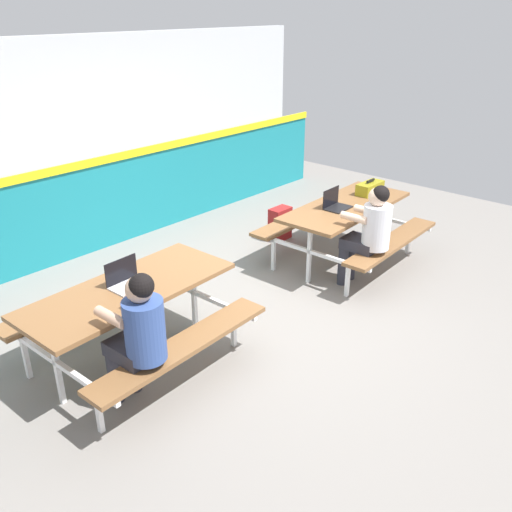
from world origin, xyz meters
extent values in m
cube|color=gray|center=(0.00, 0.00, -0.01)|extent=(10.00, 10.00, 0.02)
cube|color=teal|center=(0.00, 2.67, 0.55)|extent=(8.00, 0.12, 1.10)
cube|color=yellow|center=(0.00, 2.60, 1.15)|extent=(8.00, 0.03, 0.10)
cube|color=silver|center=(0.00, 2.67, 1.90)|extent=(6.72, 0.12, 1.40)
cube|color=brown|center=(-1.49, 0.26, 0.72)|extent=(1.86, 0.82, 0.04)
cube|color=brown|center=(-1.47, -0.37, 0.43)|extent=(1.75, 0.35, 0.04)
cube|color=brown|center=(-1.52, 0.90, 0.43)|extent=(1.75, 0.35, 0.04)
cube|color=white|center=(-2.23, 0.24, 0.35)|extent=(0.04, 0.04, 0.70)
cube|color=white|center=(-2.23, 0.24, 0.39)|extent=(0.10, 1.55, 0.04)
cube|color=white|center=(-2.21, -0.27, 0.21)|extent=(0.04, 0.04, 0.41)
cube|color=white|center=(-2.25, 0.74, 0.21)|extent=(0.04, 0.04, 0.41)
cube|color=white|center=(-0.75, 0.29, 0.35)|extent=(0.04, 0.04, 0.70)
cube|color=white|center=(-0.75, 0.29, 0.39)|extent=(0.10, 1.55, 0.04)
cube|color=white|center=(-0.73, -0.22, 0.21)|extent=(0.04, 0.04, 0.41)
cube|color=white|center=(-0.77, 0.80, 0.21)|extent=(0.04, 0.04, 0.41)
cube|color=brown|center=(1.49, 0.07, 0.72)|extent=(1.86, 0.82, 0.04)
cube|color=brown|center=(1.52, -0.56, 0.43)|extent=(1.75, 0.35, 0.04)
cube|color=brown|center=(1.47, 0.71, 0.43)|extent=(1.75, 0.35, 0.04)
cube|color=white|center=(0.75, 0.04, 0.35)|extent=(0.04, 0.04, 0.70)
cube|color=white|center=(0.75, 0.04, 0.39)|extent=(0.10, 1.55, 0.04)
cube|color=white|center=(0.77, -0.46, 0.21)|extent=(0.04, 0.04, 0.41)
cube|color=white|center=(0.73, 0.55, 0.21)|extent=(0.04, 0.04, 0.41)
cube|color=white|center=(2.23, 0.10, 0.35)|extent=(0.04, 0.04, 0.70)
cube|color=white|center=(2.23, 0.10, 0.39)|extent=(0.10, 1.55, 0.04)
cube|color=white|center=(2.25, -0.41, 0.21)|extent=(0.04, 0.04, 0.41)
cube|color=white|center=(2.21, 0.61, 0.21)|extent=(0.04, 0.04, 0.41)
cylinder|color=#2D2D38|center=(-1.92, -0.06, 0.23)|extent=(0.11, 0.11, 0.45)
cylinder|color=#2D2D38|center=(-1.74, -0.06, 0.23)|extent=(0.11, 0.11, 0.45)
cube|color=#2D2D38|center=(-1.82, -0.21, 0.51)|extent=(0.31, 0.39, 0.12)
cylinder|color=#334C8C|center=(-1.82, -0.38, 0.75)|extent=(0.30, 0.30, 0.48)
cylinder|color=tan|center=(-1.97, -0.19, 0.85)|extent=(0.09, 0.30, 0.08)
cylinder|color=tan|center=(-1.69, -0.18, 0.85)|extent=(0.09, 0.30, 0.08)
sphere|color=tan|center=(-1.82, -0.36, 1.08)|extent=(0.20, 0.20, 0.20)
sphere|color=black|center=(-1.82, -0.39, 1.11)|extent=(0.18, 0.18, 0.18)
cylinder|color=#2D2D38|center=(0.98, -0.26, 0.23)|extent=(0.11, 0.11, 0.45)
cylinder|color=#2D2D38|center=(1.16, -0.25, 0.23)|extent=(0.11, 0.11, 0.45)
cube|color=#2D2D38|center=(1.08, -0.41, 0.51)|extent=(0.31, 0.39, 0.12)
cylinder|color=silver|center=(1.08, -0.58, 0.75)|extent=(0.30, 0.30, 0.48)
cylinder|color=beige|center=(0.94, -0.39, 0.85)|extent=(0.09, 0.30, 0.08)
cylinder|color=beige|center=(1.22, -0.37, 0.85)|extent=(0.09, 0.30, 0.08)
sphere|color=beige|center=(1.08, -0.56, 1.08)|extent=(0.20, 0.20, 0.20)
sphere|color=black|center=(1.09, -0.59, 1.11)|extent=(0.18, 0.18, 0.18)
cube|color=silver|center=(-1.47, 0.26, 0.75)|extent=(0.33, 0.23, 0.01)
cube|color=black|center=(-1.48, 0.37, 0.86)|extent=(0.32, 0.02, 0.21)
cube|color=black|center=(1.31, 0.06, 0.75)|extent=(0.33, 0.23, 0.01)
cube|color=black|center=(1.30, 0.17, 0.86)|extent=(0.32, 0.02, 0.21)
cube|color=olive|center=(2.05, 0.09, 0.81)|extent=(0.40, 0.18, 0.14)
cube|color=black|center=(2.05, 0.09, 0.91)|extent=(0.16, 0.02, 0.02)
cube|color=maroon|center=(1.52, 1.10, 0.22)|extent=(0.30, 0.18, 0.44)
cube|color=maroon|center=(1.52, 1.21, 0.15)|extent=(0.21, 0.04, 0.19)
camera|label=1|loc=(-3.79, -3.24, 2.90)|focal=38.43mm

